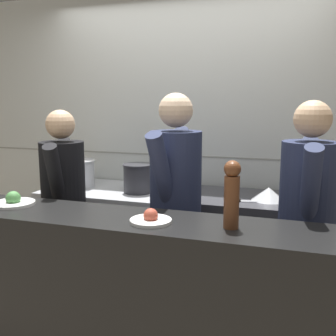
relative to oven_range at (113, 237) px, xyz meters
The scene contains 14 objects.
wall_back_tiled 1.10m from the oven_range, 35.24° to the left, with size 8.00×0.06×2.60m.
oven_range is the anchor object (origin of this frame).
prep_counter 1.28m from the oven_range, ahead, with size 1.38×0.65×0.90m.
pass_counter 1.32m from the oven_range, 57.34° to the right, with size 3.01×0.45×1.01m.
stock_pot 0.66m from the oven_range, behind, with size 0.34×0.34×0.24m.
sauce_pot 0.63m from the oven_range, 11.29° to the right, with size 0.25×0.25×0.24m.
mixing_bowl_steel 1.42m from the oven_range, ahead, with size 0.26×0.26×0.10m.
chefs_knife 1.25m from the oven_range, ahead, with size 0.33×0.12×0.02m.
plated_dish_main 1.23m from the oven_range, 97.11° to the right, with size 0.26×0.26×0.09m.
plated_dish_appetiser 1.51m from the oven_range, 55.54° to the right, with size 0.22×0.22×0.08m.
pepper_mill 1.80m from the oven_range, 42.70° to the right, with size 0.08×0.08×0.34m.
chef_head_cook 0.72m from the oven_range, 101.29° to the right, with size 0.41×0.68×1.58m.
chef_sous 1.06m from the oven_range, 37.25° to the right, with size 0.38×0.74×1.69m.
chef_line 1.75m from the oven_range, 20.44° to the right, with size 0.34×0.71×1.64m.
Camera 1 is at (0.92, -2.07, 1.64)m, focal length 42.00 mm.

